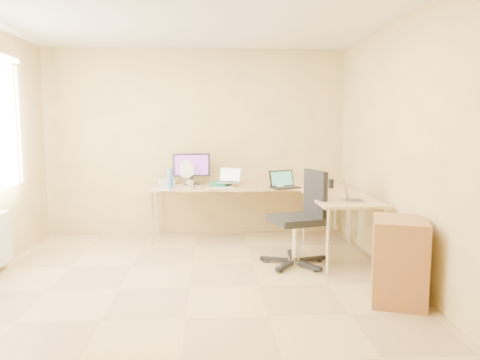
{
  "coord_description": "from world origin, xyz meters",
  "views": [
    {
      "loc": [
        0.22,
        -4.26,
        1.56
      ],
      "look_at": [
        0.55,
        1.1,
        0.9
      ],
      "focal_mm": 34.2,
      "sensor_mm": 36.0,
      "label": 1
    }
  ],
  "objects": [
    {
      "name": "desk_fan",
      "position": [
        -0.13,
        2.02,
        0.88
      ],
      "size": [
        0.3,
        0.3,
        0.31
      ],
      "primitive_type": "cylinder",
      "rotation": [
        0.0,
        0.0,
        -0.32
      ],
      "color": "silver",
      "rests_on": "desk_main"
    },
    {
      "name": "white_box",
      "position": [
        -0.4,
        2.05,
        0.77
      ],
      "size": [
        0.24,
        0.18,
        0.08
      ],
      "primitive_type": "cube",
      "rotation": [
        0.0,
        0.0,
        -0.06
      ],
      "color": "silver",
      "rests_on": "desk_main"
    },
    {
      "name": "laptop_center",
      "position": [
        0.44,
        1.78,
        0.88
      ],
      "size": [
        0.36,
        0.32,
        0.19
      ],
      "primitive_type": "cube",
      "rotation": [
        0.0,
        0.0,
        -0.39
      ],
      "color": "#AAABB3",
      "rests_on": "desk_main"
    },
    {
      "name": "keyboard",
      "position": [
        0.32,
        1.55,
        0.74
      ],
      "size": [
        0.38,
        0.23,
        0.02
      ],
      "primitive_type": "cube",
      "rotation": [
        0.0,
        0.0,
        0.4
      ],
      "color": "white",
      "rests_on": "desk_main"
    },
    {
      "name": "wall_right",
      "position": [
        2.1,
        0.0,
        1.3
      ],
      "size": [
        0.0,
        4.5,
        4.5
      ],
      "primitive_type": "plane",
      "rotation": [
        1.57,
        0.0,
        -1.57
      ],
      "color": "#E7C87D",
      "rests_on": "ground"
    },
    {
      "name": "book_stack",
      "position": [
        0.35,
        1.91,
        0.76
      ],
      "size": [
        0.32,
        0.37,
        0.05
      ],
      "primitive_type": "cube",
      "rotation": [
        0.0,
        0.0,
        -0.36
      ],
      "color": "#155D48",
      "rests_on": "desk_main"
    },
    {
      "name": "laptop_black",
      "position": [
        1.17,
        1.59,
        0.84
      ],
      "size": [
        0.43,
        0.39,
        0.23
      ],
      "primitive_type": "cube",
      "rotation": [
        0.0,
        0.0,
        0.42
      ],
      "color": "black",
      "rests_on": "desk_main"
    },
    {
      "name": "cabinet",
      "position": [
        1.85,
        -0.46,
        0.36
      ],
      "size": [
        0.6,
        0.66,
        0.76
      ],
      "primitive_type": "cube",
      "rotation": [
        0.0,
        0.0,
        -0.33
      ],
      "color": "brown",
      "rests_on": "ground"
    },
    {
      "name": "mouse",
      "position": [
        1.12,
        1.62,
        0.75
      ],
      "size": [
        0.12,
        0.08,
        0.04
      ],
      "primitive_type": "ellipsoid",
      "rotation": [
        0.0,
        0.0,
        -0.13
      ],
      "color": "silver",
      "rests_on": "desk_main"
    },
    {
      "name": "black_cup",
      "position": [
        1.77,
        1.55,
        0.79
      ],
      "size": [
        0.07,
        0.07,
        0.11
      ],
      "primitive_type": "cylinder",
      "rotation": [
        0.0,
        0.0,
        0.04
      ],
      "color": "black",
      "rests_on": "desk_main"
    },
    {
      "name": "cd_stack",
      "position": [
        -0.07,
        1.64,
        0.74
      ],
      "size": [
        0.16,
        0.16,
        0.03
      ],
      "primitive_type": "cylinder",
      "rotation": [
        0.0,
        0.0,
        0.43
      ],
      "color": "silver",
      "rests_on": "desk_main"
    },
    {
      "name": "mug",
      "position": [
        -0.06,
        1.77,
        0.77
      ],
      "size": [
        0.1,
        0.1,
        0.09
      ],
      "primitive_type": "imported",
      "rotation": [
        0.0,
        0.0,
        0.12
      ],
      "color": "silver",
      "rests_on": "desk_main"
    },
    {
      "name": "floor",
      "position": [
        0.0,
        0.0,
        0.0
      ],
      "size": [
        4.5,
        4.5,
        0.0
      ],
      "primitive_type": "plane",
      "color": "tan",
      "rests_on": "ground"
    },
    {
      "name": "desk_return",
      "position": [
        1.7,
        0.85,
        0.36
      ],
      "size": [
        0.7,
        1.3,
        0.73
      ],
      "primitive_type": "cube",
      "color": "tan",
      "rests_on": "ground"
    },
    {
      "name": "laptop_return",
      "position": [
        1.75,
        0.53,
        0.82
      ],
      "size": [
        0.31,
        0.26,
        0.19
      ],
      "primitive_type": "cube",
      "rotation": [
        0.0,
        0.0,
        1.44
      ],
      "color": "#B5B5B5",
      "rests_on": "desk_return"
    },
    {
      "name": "papers",
      "position": [
        -0.4,
        1.58,
        0.73
      ],
      "size": [
        0.3,
        0.38,
        0.01
      ],
      "primitive_type": "cube",
      "rotation": [
        0.0,
        0.0,
        0.24
      ],
      "color": "silver",
      "rests_on": "desk_main"
    },
    {
      "name": "ceiling",
      "position": [
        0.0,
        0.0,
        2.6
      ],
      "size": [
        4.5,
        4.5,
        0.0
      ],
      "primitive_type": "plane",
      "rotation": [
        3.14,
        0.0,
        0.0
      ],
      "color": "white",
      "rests_on": "ground"
    },
    {
      "name": "wall_front",
      "position": [
        0.0,
        -2.25,
        1.3
      ],
      "size": [
        4.5,
        0.0,
        4.5
      ],
      "primitive_type": "plane",
      "rotation": [
        -1.57,
        0.0,
        0.0
      ],
      "color": "#E7C87D",
      "rests_on": "ground"
    },
    {
      "name": "office_chair",
      "position": [
        1.13,
        0.64,
        0.5
      ],
      "size": [
        0.79,
        0.79,
        1.06
      ],
      "primitive_type": "cube",
      "rotation": [
        0.0,
        0.0,
        0.29
      ],
      "color": "black",
      "rests_on": "ground"
    },
    {
      "name": "monitor",
      "position": [
        -0.06,
        2.02,
        0.95
      ],
      "size": [
        0.52,
        0.2,
        0.43
      ],
      "primitive_type": "cube",
      "rotation": [
        0.0,
        0.0,
        0.08
      ],
      "color": "black",
      "rests_on": "desk_main"
    },
    {
      "name": "wall_back",
      "position": [
        0.0,
        2.25,
        1.3
      ],
      "size": [
        4.5,
        0.0,
        4.5
      ],
      "primitive_type": "plane",
      "rotation": [
        1.57,
        0.0,
        0.0
      ],
      "color": "#E7C87D",
      "rests_on": "ground"
    },
    {
      "name": "desk_main",
      "position": [
        0.72,
        1.85,
        0.36
      ],
      "size": [
        2.65,
        0.7,
        0.73
      ],
      "primitive_type": "cube",
      "color": "tan",
      "rests_on": "ground"
    },
    {
      "name": "water_bottle",
      "position": [
        -0.31,
        1.55,
        0.86
      ],
      "size": [
        0.09,
        0.09,
        0.27
      ],
      "primitive_type": "cylinder",
      "rotation": [
        0.0,
        0.0,
        -0.21
      ],
      "color": "#4E6FB5",
      "rests_on": "desk_main"
    }
  ]
}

